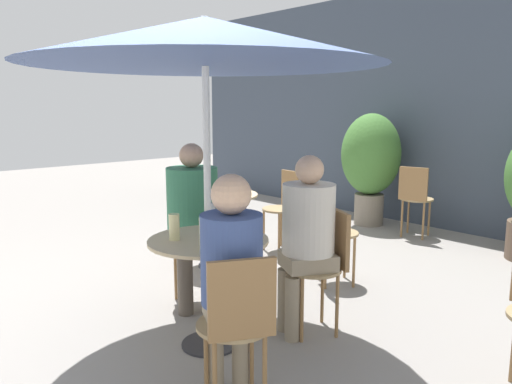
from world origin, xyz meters
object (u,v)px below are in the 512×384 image
object	(u,v)px
bistro_chair_3	(286,202)
bistro_chair_4	(415,194)
cafe_table_near	(209,262)
seated_person_2	(193,213)
cafe_table_far	(217,209)
seated_person_0	(231,269)
bistro_chair_1	(325,258)
bistro_chair_6	(327,226)
beer_glass_2	(212,217)
beer_glass_1	(241,224)
umbrella	(205,42)
seated_person_1	(306,230)
potted_plant_0	(371,159)
bistro_chair_0	(238,319)
beer_glass_0	(204,233)
beer_glass_3	(174,227)
bistro_chair_2	(191,237)

from	to	relation	value
bistro_chair_3	bistro_chair_4	world-z (taller)	same
cafe_table_near	seated_person_2	xyz separation A→B (m)	(-0.58, 0.29, 0.18)
cafe_table_far	bistro_chair_4	bearing A→B (deg)	73.19
seated_person_0	bistro_chair_3	bearing A→B (deg)	-114.42
bistro_chair_1	bistro_chair_6	bearing A→B (deg)	155.69
cafe_table_near	beer_glass_2	size ratio (longest dim) A/B	3.99
beer_glass_1	umbrella	bearing A→B (deg)	-134.37
bistro_chair_6	seated_person_1	size ratio (longest dim) A/B	0.69
cafe_table_near	potted_plant_0	bearing A→B (deg)	110.00
bistro_chair_6	beer_glass_1	bearing A→B (deg)	140.75
seated_person_2	umbrella	world-z (taller)	umbrella
cafe_table_near	seated_person_1	bearing A→B (deg)	63.38
beer_glass_2	cafe_table_far	bearing A→B (deg)	141.09
bistro_chair_0	cafe_table_near	bearing A→B (deg)	-90.00
beer_glass_0	bistro_chair_6	bearing A→B (deg)	103.70
umbrella	beer_glass_2	bearing A→B (deg)	136.96
cafe_table_near	beer_glass_3	distance (m)	0.31
beer_glass_1	bistro_chair_3	bearing A→B (deg)	127.32
bistro_chair_2	seated_person_0	size ratio (longest dim) A/B	0.70
cafe_table_near	cafe_table_far	distance (m)	1.60
bistro_chair_6	seated_person_0	world-z (taller)	seated_person_0
bistro_chair_6	umbrella	bearing A→B (deg)	133.54
bistro_chair_0	beer_glass_0	size ratio (longest dim) A/B	4.56
cafe_table_far	bistro_chair_2	world-z (taller)	bistro_chair_2
bistro_chair_0	bistro_chair_1	distance (m)	1.11
cafe_table_far	bistro_chair_1	xyz separation A→B (m)	(1.59, -0.31, -0.04)
bistro_chair_3	beer_glass_3	bearing A→B (deg)	-59.29
bistro_chair_6	beer_glass_0	size ratio (longest dim) A/B	4.56
bistro_chair_4	umbrella	bearing A→B (deg)	84.67
beer_glass_2	seated_person_1	bearing A→B (deg)	44.78
bistro_chair_1	potted_plant_0	world-z (taller)	potted_plant_0
bistro_chair_0	potted_plant_0	distance (m)	4.37
beer_glass_0	beer_glass_2	xyz separation A→B (m)	(-0.30, 0.28, 0.00)
bistro_chair_1	seated_person_1	size ratio (longest dim) A/B	0.69
bistro_chair_4	bistro_chair_2	bearing A→B (deg)	72.35
seated_person_0	potted_plant_0	world-z (taller)	potted_plant_0
seated_person_1	seated_person_2	world-z (taller)	seated_person_2
beer_glass_0	potted_plant_0	distance (m)	3.94
bistro_chair_0	bistro_chair_1	world-z (taller)	same
bistro_chair_4	seated_person_1	distance (m)	2.89
bistro_chair_0	beer_glass_0	xyz separation A→B (m)	(-0.55, 0.21, 0.28)
seated_person_0	beer_glass_3	world-z (taller)	seated_person_0
bistro_chair_3	umbrella	size ratio (longest dim) A/B	0.40
bistro_chair_1	potted_plant_0	size ratio (longest dim) A/B	0.59
seated_person_1	umbrella	bearing A→B (deg)	-90.00
seated_person_2	bistro_chair_0	bearing A→B (deg)	-90.00
cafe_table_near	umbrella	world-z (taller)	umbrella
cafe_table_near	bistro_chair_1	xyz separation A→B (m)	(0.35, 0.70, -0.04)
beer_glass_1	beer_glass_2	size ratio (longest dim) A/B	1.01
beer_glass_2	bistro_chair_2	bearing A→B (deg)	159.06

